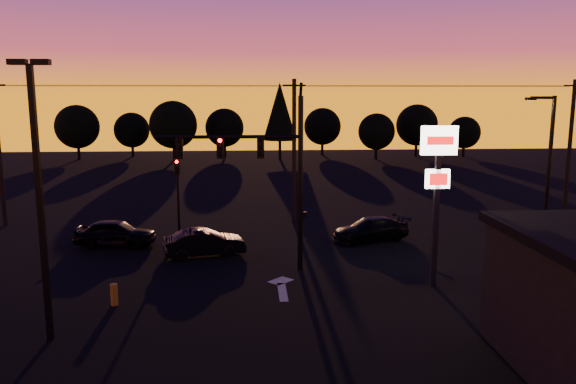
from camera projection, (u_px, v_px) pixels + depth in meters
name	position (u px, v px, depth m)	size (l,w,h in m)	color
ground	(271.00, 301.00, 22.18)	(120.00, 120.00, 0.00)	black
lane_arrow	(282.00, 286.00, 23.85)	(1.20, 3.10, 0.01)	beige
traffic_signal_mast	(265.00, 165.00, 25.24)	(6.79, 0.52, 8.58)	black
secondary_signal	(178.00, 185.00, 32.63)	(0.30, 0.31, 4.35)	black
parking_lot_light	(39.00, 184.00, 17.81)	(1.25, 0.30, 9.14)	black
pylon_sign	(438.00, 171.00, 23.27)	(1.50, 0.28, 6.80)	black
streetlight	(547.00, 169.00, 27.75)	(1.55, 0.35, 8.00)	black
utility_pole_1	(294.00, 150.00, 35.27)	(1.40, 0.26, 9.00)	black
utility_pole_2	(569.00, 148.00, 36.49)	(1.40, 0.26, 9.00)	black
power_wires	(294.00, 86.00, 34.58)	(36.00, 1.22, 0.07)	black
bollard	(114.00, 295.00, 21.69)	(0.29, 0.29, 0.86)	#A47315
tree_0	(77.00, 127.00, 69.12)	(5.36, 5.36, 6.74)	black
tree_1	(132.00, 130.00, 72.58)	(4.54, 4.54, 5.71)	black
tree_2	(173.00, 125.00, 67.91)	(5.77, 5.78, 7.26)	black
tree_3	(224.00, 128.00, 72.35)	(4.95, 4.95, 6.22)	black
tree_4	(280.00, 111.00, 69.50)	(4.18, 4.18, 9.50)	black
tree_5	(322.00, 126.00, 75.19)	(4.95, 4.95, 6.22)	black
tree_6	(377.00, 132.00, 69.76)	(4.54, 4.54, 5.71)	black
tree_7	(417.00, 125.00, 73.00)	(5.36, 5.36, 6.74)	black
tree_8	(464.00, 133.00, 72.59)	(4.12, 4.12, 5.19)	black
car_left	(115.00, 233.00, 30.09)	(1.70, 4.24, 1.44)	black
car_mid	(205.00, 243.00, 28.33)	(1.42, 4.07, 1.34)	black
car_right	(370.00, 229.00, 31.25)	(1.79, 4.41, 1.28)	black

